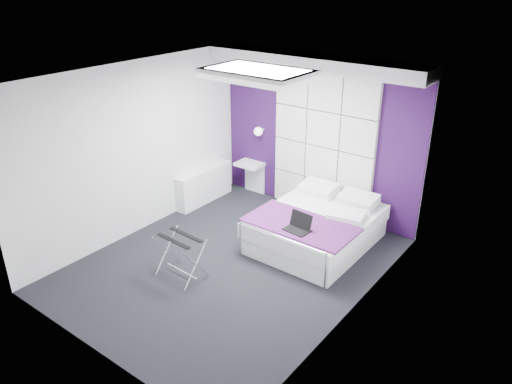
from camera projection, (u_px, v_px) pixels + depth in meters
floor at (231, 264)px, 6.95m from camera, size 4.40×4.40×0.00m
ceiling at (227, 77)px, 5.88m from camera, size 4.40×4.40×0.00m
wall_back at (317, 136)px, 8.01m from camera, size 3.60×0.00×3.60m
wall_left at (136, 150)px, 7.40m from camera, size 0.00×4.40×4.40m
wall_right at (356, 217)px, 5.43m from camera, size 0.00×4.40×4.40m
accent_wall at (317, 136)px, 8.00m from camera, size 3.58×0.02×2.58m
soffit at (313, 62)px, 7.33m from camera, size 3.58×0.50×0.20m
headboard at (323, 146)px, 7.94m from camera, size 1.80×0.08×2.30m
skylight at (257, 73)px, 6.33m from camera, size 1.36×0.86×0.12m
wall_lamp at (260, 131)px, 8.52m from camera, size 0.15×0.15×0.15m
radiator at (204, 185)px, 8.70m from camera, size 0.22×1.20×0.60m
bed at (316, 227)px, 7.36m from camera, size 1.54×1.86×0.66m
nightstand at (250, 164)px, 8.86m from camera, size 0.47×0.37×0.05m
luggage_rack at (181, 257)px, 6.59m from camera, size 0.59×0.44×0.58m
laptop at (299, 226)px, 6.76m from camera, size 0.34×0.24×0.25m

